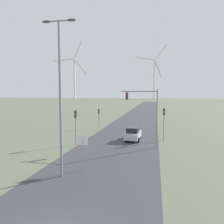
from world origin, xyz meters
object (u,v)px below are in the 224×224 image
Objects in this scene: traffic_light_post_near_left at (76,120)px; traffic_light_post_near_right at (164,117)px; streetlamp at (60,83)px; traffic_light_mast_overhead at (145,107)px; car_approaching at (133,134)px; wind_turbine_left at (154,75)px; stop_sign_near at (83,146)px; traffic_light_post_mid_left at (99,114)px; wind_turbine_far_left at (75,74)px.

traffic_light_post_near_right is (10.90, 4.57, 0.07)m from traffic_light_post_near_left.
traffic_light_post_near_left is (-2.65, 10.09, -4.04)m from streetlamp.
traffic_light_mast_overhead is 1.66× the size of car_approaching.
traffic_light_post_near_right is 0.07× the size of wind_turbine_left.
traffic_light_mast_overhead is at bearing -120.22° from traffic_light_post_near_right.
streetlamp is 242.91m from wind_turbine_left.
traffic_light_mast_overhead is 5.65m from car_approaching.
wind_turbine_left reaches higher than traffic_light_mast_overhead.
wind_turbine_left is at bearing 89.05° from stop_sign_near.
streetlamp is 11.19m from traffic_light_post_near_left.
traffic_light_mast_overhead is at bearing -54.38° from traffic_light_post_mid_left.
wind_turbine_far_left is (-84.40, 222.94, 21.39)m from streetlamp.
wind_turbine_far_left is at bearing 110.73° from streetlamp.
stop_sign_near is 0.68× the size of traffic_light_post_near_left.
traffic_light_post_near_left is 8.29m from car_approaching.
traffic_light_mast_overhead is (-2.31, -3.97, 1.62)m from traffic_light_post_near_right.
traffic_light_post_near_left is 0.98× the size of traffic_light_post_near_right.
traffic_light_post_near_right is 0.07× the size of wind_turbine_far_left.
wind_turbine_left reaches higher than car_approaching.
traffic_light_post_mid_left is at bearing 142.59° from traffic_light_post_near_right.
traffic_light_post_near_right is 4.87m from traffic_light_mast_overhead.
car_approaching is (-1.81, 3.60, -3.97)m from traffic_light_mast_overhead.
stop_sign_near is at bearing -68.85° from wind_turbine_far_left.
traffic_light_mast_overhead is at bearing -89.82° from wind_turbine_left.
stop_sign_near is 14.83m from traffic_light_post_near_right.
wind_turbine_left is (7.85, 231.86, 24.89)m from traffic_light_post_near_left.
traffic_light_post_near_left is 0.07× the size of wind_turbine_far_left.
traffic_light_post_near_right is 1.23× the size of traffic_light_post_mid_left.
streetlamp is 4.02× the size of stop_sign_near.
wind_turbine_far_left is at bearing 113.05° from traffic_light_mast_overhead.
traffic_light_post_mid_left is 0.06× the size of wind_turbine_left.
traffic_light_mast_overhead is at bearing -63.25° from car_approaching.
stop_sign_near is at bearing -117.67° from traffic_light_mast_overhead.
streetlamp is at bearing -91.23° from wind_turbine_left.
streetlamp is 2.66× the size of traffic_light_post_near_right.
traffic_light_post_near_left is (-3.86, 8.42, 1.12)m from stop_sign_near.
wind_turbine_far_left is at bearing 112.99° from car_approaching.
streetlamp is at bearing -125.85° from stop_sign_near.
traffic_light_post_mid_left is (-4.37, 21.72, 0.59)m from stop_sign_near.
traffic_light_mast_overhead is (8.59, 0.60, 1.68)m from traffic_light_post_near_left.
traffic_light_mast_overhead reaches higher than car_approaching.
traffic_light_post_near_left is 11.82m from traffic_light_post_near_right.
traffic_light_post_near_left is 1.21× the size of traffic_light_post_mid_left.
traffic_light_post_near_right reaches higher than car_approaching.
stop_sign_near is 0.04× the size of wind_turbine_far_left.
streetlamp is at bearing -75.28° from traffic_light_post_near_left.
traffic_light_post_mid_left is 0.86× the size of car_approaching.
wind_turbine_left is (1.08, 227.67, 27.18)m from car_approaching.
streetlamp is 0.18× the size of wind_turbine_far_left.
car_approaching is (7.29, -9.11, -1.75)m from traffic_light_post_mid_left.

